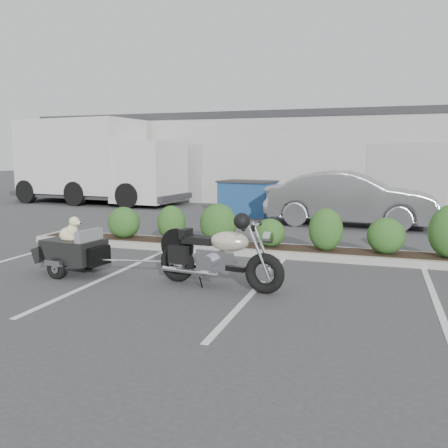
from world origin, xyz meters
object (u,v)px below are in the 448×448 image
(motorcycle, at_px, (218,256))
(pet_trailer, at_px, (73,249))
(delivery_truck, at_px, (97,164))
(sedan, at_px, (350,199))
(dumpster, at_px, (247,198))

(motorcycle, height_order, pet_trailer, motorcycle)
(pet_trailer, height_order, delivery_truck, delivery_truck)
(sedan, bearing_deg, pet_trailer, 153.43)
(dumpster, bearing_deg, sedan, -11.57)
(motorcycle, bearing_deg, sedan, 86.44)
(pet_trailer, relative_size, delivery_truck, 0.22)
(sedan, height_order, delivery_truck, delivery_truck)
(pet_trailer, bearing_deg, delivery_truck, 129.37)
(pet_trailer, bearing_deg, sedan, 68.44)
(pet_trailer, distance_m, delivery_truck, 13.06)
(sedan, height_order, dumpster, sedan)
(pet_trailer, relative_size, sedan, 0.36)
(motorcycle, height_order, dumpster, motorcycle)
(motorcycle, bearing_deg, delivery_truck, 138.69)
(motorcycle, distance_m, pet_trailer, 2.78)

